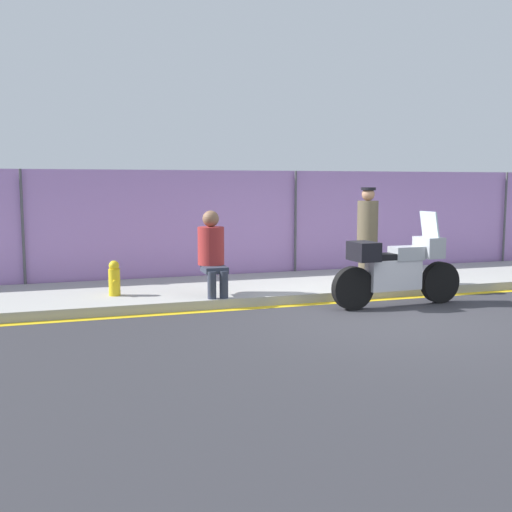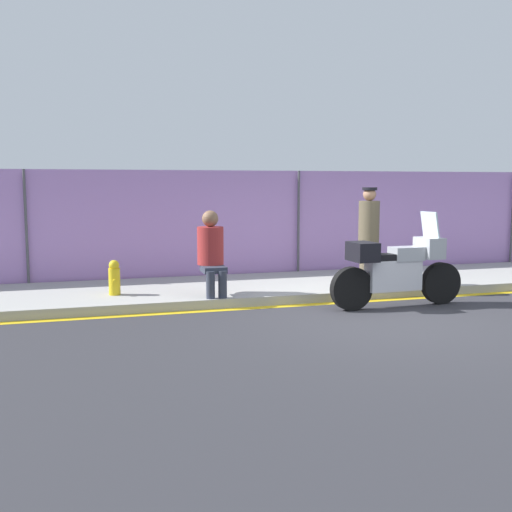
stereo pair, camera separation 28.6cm
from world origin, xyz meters
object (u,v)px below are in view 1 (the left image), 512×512
object	(u,v)px
person_seated_on_curb	(212,249)
fire_hydrant	(114,278)
motorcycle	(397,268)
officer_standing	(367,235)

from	to	relation	value
person_seated_on_curb	fire_hydrant	world-z (taller)	person_seated_on_curb
motorcycle	officer_standing	xyz separation A→B (m)	(0.12, 1.22, 0.44)
motorcycle	officer_standing	distance (m)	1.30
motorcycle	officer_standing	world-z (taller)	officer_standing
motorcycle	fire_hydrant	xyz separation A→B (m)	(-4.34, 1.54, -0.18)
officer_standing	person_seated_on_curb	bearing A→B (deg)	-178.52
motorcycle	person_seated_on_curb	distance (m)	3.03
officer_standing	fire_hydrant	world-z (taller)	officer_standing
officer_standing	fire_hydrant	size ratio (longest dim) A/B	3.04
motorcycle	fire_hydrant	world-z (taller)	motorcycle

